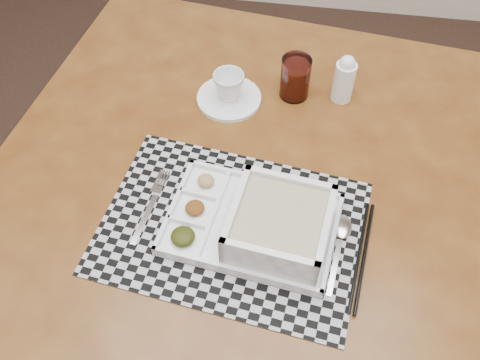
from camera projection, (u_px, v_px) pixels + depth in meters
name	position (u px, v px, depth m)	size (l,w,h in m)	color
dining_table	(254.00, 205.00, 1.17)	(1.25, 1.25, 0.83)	#4B230D
placemat	(232.00, 227.00, 1.03)	(0.50, 0.36, 0.00)	#A1A2A9
serving_tray	(270.00, 226.00, 0.99)	(0.35, 0.26, 0.09)	white
fork	(150.00, 204.00, 1.06)	(0.04, 0.19, 0.00)	silver
spoon	(342.00, 232.00, 1.02)	(0.04, 0.18, 0.01)	silver
chopsticks	(362.00, 256.00, 0.99)	(0.05, 0.24, 0.01)	black
saucer	(229.00, 98.00, 1.24)	(0.15, 0.15, 0.01)	white
cup	(229.00, 86.00, 1.21)	(0.07, 0.07, 0.07)	white
juice_glass	(295.00, 79.00, 1.22)	(0.07, 0.07, 0.10)	white
creamer_bottle	(344.00, 79.00, 1.21)	(0.05, 0.05, 0.12)	white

